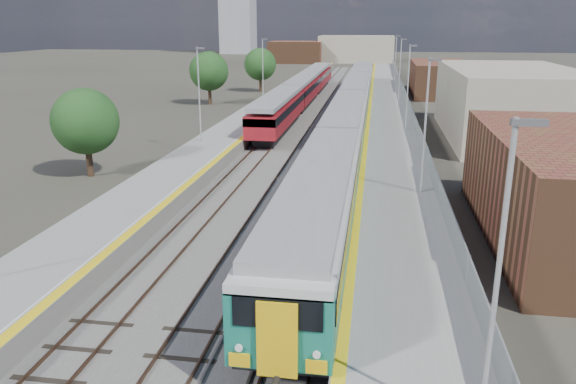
# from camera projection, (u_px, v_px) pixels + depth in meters

# --- Properties ---
(ground) EXTENTS (320.00, 320.00, 0.00)m
(ground) POSITION_uv_depth(u_px,v_px,m) (339.00, 124.00, 59.96)
(ground) COLOR #47443A
(ground) RESTS_ON ground
(ballast_bed) EXTENTS (10.50, 155.00, 0.06)m
(ballast_bed) POSITION_uv_depth(u_px,v_px,m) (320.00, 119.00, 62.64)
(ballast_bed) COLOR #565451
(ballast_bed) RESTS_ON ground
(tracks) EXTENTS (8.96, 160.00, 0.17)m
(tracks) POSITION_uv_depth(u_px,v_px,m) (327.00, 116.00, 64.12)
(tracks) COLOR #4C3323
(tracks) RESTS_ON ground
(platform_right) EXTENTS (4.70, 155.00, 8.52)m
(platform_right) POSITION_uv_depth(u_px,v_px,m) (388.00, 116.00, 61.38)
(platform_right) COLOR slate
(platform_right) RESTS_ON ground
(platform_left) EXTENTS (4.30, 155.00, 8.52)m
(platform_left) POSITION_uv_depth(u_px,v_px,m) (260.00, 113.00, 63.50)
(platform_left) COLOR slate
(platform_left) RESTS_ON ground
(buildings) EXTENTS (72.00, 185.50, 40.00)m
(buildings) POSITION_uv_depth(u_px,v_px,m) (293.00, 21.00, 143.34)
(buildings) COLOR brown
(buildings) RESTS_ON ground
(green_train) EXTENTS (3.07, 85.28, 3.38)m
(green_train) POSITION_uv_depth(u_px,v_px,m) (352.00, 107.00, 55.33)
(green_train) COLOR black
(green_train) RESTS_ON ground
(red_train) EXTENTS (2.77, 56.30, 3.50)m
(red_train) POSITION_uv_depth(u_px,v_px,m) (303.00, 90.00, 72.41)
(red_train) COLOR black
(red_train) RESTS_ON ground
(tree_a) EXTENTS (4.53, 4.53, 6.15)m
(tree_a) POSITION_uv_depth(u_px,v_px,m) (85.00, 121.00, 38.29)
(tree_a) COLOR #382619
(tree_a) RESTS_ON ground
(tree_b) EXTENTS (5.06, 5.06, 6.85)m
(tree_b) POSITION_uv_depth(u_px,v_px,m) (209.00, 71.00, 72.79)
(tree_b) COLOR #382619
(tree_b) RESTS_ON ground
(tree_c) EXTENTS (4.92, 4.92, 6.67)m
(tree_c) POSITION_uv_depth(u_px,v_px,m) (260.00, 64.00, 86.52)
(tree_c) COLOR #382619
(tree_c) RESTS_ON ground
(tree_d) EXTENTS (4.08, 4.08, 5.53)m
(tree_d) POSITION_uv_depth(u_px,v_px,m) (519.00, 83.00, 66.10)
(tree_d) COLOR #382619
(tree_d) RESTS_ON ground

